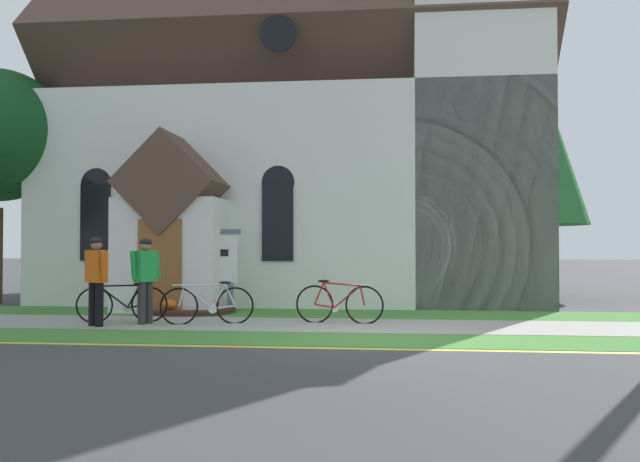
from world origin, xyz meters
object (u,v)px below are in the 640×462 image
Objects in this scene: bicycle_silver at (339,303)px; bicycle_black at (123,303)px; church_sign at (193,258)px; bicycle_yellow at (208,304)px; cyclist_in_yellow_jersey at (145,274)px; roadside_conifer at (519,118)px; cyclist_in_orange_jersey at (96,274)px.

bicycle_black is at bearing -176.50° from bicycle_silver.
church_sign is 2.54m from bicycle_black.
bicycle_yellow is 1.04× the size of cyclist_in_yellow_jersey.
bicycle_black is at bearing -107.85° from church_sign.
roadside_conifer reaches higher than bicycle_black.
bicycle_yellow is at bearing -66.91° from church_sign.
bicycle_black is 0.20× the size of roadside_conifer.
bicycle_yellow is 1.03× the size of cyclist_in_orange_jersey.
cyclist_in_yellow_jersey is 0.99× the size of cyclist_in_orange_jersey.
roadside_conifer is at bearing 41.29° from bicycle_black.
cyclist_in_orange_jersey is (-0.17, -0.83, 0.61)m from bicycle_black.
bicycle_yellow is 1.33m from cyclist_in_yellow_jersey.
roadside_conifer is (8.43, 8.25, 4.38)m from cyclist_in_yellow_jersey.
bicycle_silver is 4.28m from bicycle_black.
bicycle_yellow is at bearing 7.44° from cyclist_in_yellow_jersey.
bicycle_yellow is 0.20× the size of roadside_conifer.
church_sign is 1.31× the size of cyclist_in_orange_jersey.
bicycle_black is 1.04m from cyclist_in_orange_jersey.
cyclist_in_yellow_jersey reaches higher than bicycle_yellow.
bicycle_yellow is at bearing -170.21° from bicycle_silver.
bicycle_black is at bearing 151.17° from cyclist_in_yellow_jersey.
church_sign is at bearing -145.74° from roadside_conifer.
roadside_conifer reaches higher than cyclist_in_orange_jersey.
church_sign is 3.24m from cyclist_in_orange_jersey.
cyclist_in_yellow_jersey is at bearing -135.63° from roadside_conifer.
cyclist_in_orange_jersey is (-4.45, -1.09, 0.59)m from bicycle_silver.
church_sign is 4.16m from bicycle_silver.
bicycle_yellow is (1.04, -2.45, -0.85)m from church_sign.
roadside_conifer is (4.74, 7.66, 4.96)m from bicycle_silver.
bicycle_silver is at bearing 9.04° from cyclist_in_yellow_jersey.
cyclist_in_yellow_jersey is 0.91m from cyclist_in_orange_jersey.
roadside_conifer reaches higher than bicycle_yellow.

